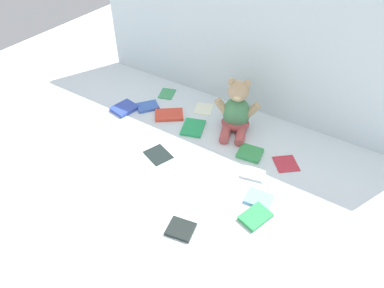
{
  "coord_description": "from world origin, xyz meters",
  "views": [
    {
      "loc": [
        0.6,
        -0.99,
        1.02
      ],
      "look_at": [
        0.02,
        -0.1,
        0.1
      ],
      "focal_mm": 32.51,
      "sensor_mm": 36.0,
      "label": 1
    }
  ],
  "objects": [
    {
      "name": "book_case_0",
      "position": [
        -0.13,
        -0.14,
        0.0
      ],
      "size": [
        0.13,
        0.12,
        0.01
      ],
      "primitive_type": "cube",
      "rotation": [
        0.0,
        0.0,
        4.36
      ],
      "color": "black",
      "rests_on": "ground_plane"
    },
    {
      "name": "ground_plane",
      "position": [
        0.0,
        0.0,
        0.0
      ],
      "size": [
        3.2,
        3.2,
        0.0
      ],
      "primitive_type": "plane",
      "color": "silver"
    },
    {
      "name": "teddy_bear",
      "position": [
        0.06,
        0.2,
        0.1
      ],
      "size": [
        0.21,
        0.22,
        0.26
      ],
      "rotation": [
        0.0,
        0.0,
        0.35
      ],
      "color": "#4C8C59",
      "rests_on": "ground_plane"
    },
    {
      "name": "book_case_11",
      "position": [
        -0.38,
        0.27,
        0.0
      ],
      "size": [
        0.1,
        0.12,
        0.01
      ],
      "primitive_type": "cube",
      "rotation": [
        0.0,
        0.0,
        3.49
      ],
      "color": "#3FA060",
      "rests_on": "ground_plane"
    },
    {
      "name": "book_case_10",
      "position": [
        0.37,
        -0.22,
        0.01
      ],
      "size": [
        0.11,
        0.13,
        0.02
      ],
      "primitive_type": "cube",
      "rotation": [
        0.0,
        0.0,
        2.84
      ],
      "color": "green",
      "rests_on": "ground_plane"
    },
    {
      "name": "book_case_7",
      "position": [
        0.36,
        0.1,
        0.0
      ],
      "size": [
        0.13,
        0.13,
        0.01
      ],
      "primitive_type": "cube",
      "rotation": [
        0.0,
        0.0,
        3.85
      ],
      "color": "#C02D3B",
      "rests_on": "ground_plane"
    },
    {
      "name": "backdrop_drape",
      "position": [
        0.0,
        0.41,
        0.32
      ],
      "size": [
        1.67,
        0.03,
        0.64
      ],
      "primitive_type": "cube",
      "color": "silver",
      "rests_on": "ground_plane"
    },
    {
      "name": "book_case_12",
      "position": [
        -0.26,
        0.11,
        0.01
      ],
      "size": [
        0.17,
        0.16,
        0.01
      ],
      "primitive_type": "cube",
      "rotation": [
        0.0,
        0.0,
        5.36
      ],
      "color": "#D8412C",
      "rests_on": "ground_plane"
    },
    {
      "name": "book_case_3",
      "position": [
        -0.14,
        0.26,
        0.0
      ],
      "size": [
        0.12,
        0.12,
        0.01
      ],
      "primitive_type": "cube",
      "rotation": [
        0.0,
        0.0,
        0.36
      ],
      "color": "white",
      "rests_on": "ground_plane"
    },
    {
      "name": "book_case_8",
      "position": [
        -0.39,
        0.11,
        0.01
      ],
      "size": [
        0.13,
        0.13,
        0.02
      ],
      "primitive_type": "cube",
      "rotation": [
        0.0,
        0.0,
        5.64
      ],
      "color": "#3A62BF",
      "rests_on": "ground_plane"
    },
    {
      "name": "book_case_2",
      "position": [
        -0.48,
        0.03,
        0.01
      ],
      "size": [
        0.12,
        0.13,
        0.02
      ],
      "primitive_type": "cube",
      "rotation": [
        0.0,
        0.0,
        2.97
      ],
      "color": "#344DB5",
      "rests_on": "ground_plane"
    },
    {
      "name": "book_case_5",
      "position": [
        0.27,
        -0.03,
        0.01
      ],
      "size": [
        0.11,
        0.09,
        0.01
      ],
      "primitive_type": "cube",
      "rotation": [
        0.0,
        0.0,
        1.8
      ],
      "color": "white",
      "rests_on": "ground_plane"
    },
    {
      "name": "book_case_4",
      "position": [
        0.17,
        -0.41,
        0.01
      ],
      "size": [
        0.11,
        0.1,
        0.01
      ],
      "primitive_type": "cube",
      "rotation": [
        0.0,
        0.0,
        1.77
      ],
      "color": "#202826",
      "rests_on": "ground_plane"
    },
    {
      "name": "book_case_1",
      "position": [
        0.34,
        -0.14,
        0.01
      ],
      "size": [
        0.1,
        0.09,
        0.01
      ],
      "primitive_type": "cube",
      "rotation": [
        0.0,
        0.0,
        1.67
      ],
      "color": "#79B7E3",
      "rests_on": "ground_plane"
    },
    {
      "name": "book_case_6",
      "position": [
        0.2,
        0.07,
        0.01
      ],
      "size": [
        0.11,
        0.1,
        0.02
      ],
      "primitive_type": "cube",
      "rotation": [
        0.0,
        0.0,
        1.7
      ],
      "color": "#37964E",
      "rests_on": "ground_plane"
    },
    {
      "name": "book_case_9",
      "position": [
        -0.1,
        0.09,
        0.01
      ],
      "size": [
        0.13,
        0.15,
        0.01
      ],
      "primitive_type": "cube",
      "rotation": [
        0.0,
        0.0,
        0.34
      ],
      "color": "#259F57",
      "rests_on": "ground_plane"
    }
  ]
}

